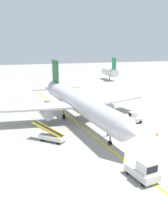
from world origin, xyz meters
The scene contains 11 objects.
ground_plane centered at (0.00, 0.00, 0.00)m, with size 300.00×300.00×0.00m, color #9E9B93.
taxi_line_yellow centered at (-0.76, 5.00, 0.00)m, with size 0.30×80.00×0.01m, color yellow.
airliner centered at (-0.80, 13.66, 3.42)m, with size 28.51×35.34×10.10m.
pushback_tug centered at (-0.20, -7.38, 0.99)m, with size 2.39×3.83×2.20m.
baggage_tug_near_wing centered at (8.07, 8.76, 0.93)m, with size 2.40×1.33×2.10m.
belt_loader_forward_hold centered at (-7.22, 5.50, 0.78)m, with size 4.47×4.36×2.59m.
ground_crew_marshaller centered at (1.26, 4.66, 0.91)m, with size 0.36×0.24×1.70m.
safety_cone_nose_left centered at (9.98, 14.03, 0.22)m, with size 0.36×0.36×0.44m, color orange.
safety_cone_nose_right centered at (-3.53, 9.20, 0.22)m, with size 0.36×0.36×0.44m, color orange.
safety_cone_wingtip_left centered at (8.55, 2.56, 0.22)m, with size 0.36×0.36×0.44m, color orange.
distant_aircraft_mid_right centered at (26.66, 59.65, 3.22)m, with size 3.00×10.10×8.80m.
Camera 1 is at (-12.69, -25.65, 13.28)m, focal length 37.46 mm.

